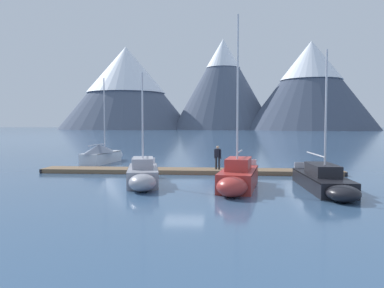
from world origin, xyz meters
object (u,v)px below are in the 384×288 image
(sailboat_mid_dock_port, at_px, (238,177))
(person_on_dock, at_px, (218,156))
(sailboat_mid_dock_starboard, at_px, (324,181))
(sailboat_nearest_berth, at_px, (103,154))
(sailboat_second_berth, at_px, (143,174))

(sailboat_mid_dock_port, height_order, person_on_dock, sailboat_mid_dock_port)
(sailboat_mid_dock_starboard, relative_size, person_on_dock, 4.49)
(sailboat_nearest_berth, height_order, sailboat_mid_dock_starboard, sailboat_nearest_berth)
(sailboat_second_berth, relative_size, sailboat_mid_dock_starboard, 0.86)
(sailboat_nearest_berth, relative_size, sailboat_mid_dock_starboard, 1.02)
(sailboat_nearest_berth, relative_size, sailboat_mid_dock_port, 0.83)
(sailboat_mid_dock_port, bearing_deg, sailboat_mid_dock_starboard, -0.40)
(sailboat_mid_dock_port, relative_size, person_on_dock, 5.52)
(sailboat_second_berth, xyz_separation_m, sailboat_mid_dock_starboard, (10.06, -1.12, -0.07))
(person_on_dock, bearing_deg, sailboat_mid_dock_port, -79.71)
(sailboat_second_berth, relative_size, sailboat_mid_dock_port, 0.70)
(sailboat_nearest_berth, xyz_separation_m, person_on_dock, (10.56, -6.59, 0.45))
(sailboat_nearest_berth, distance_m, sailboat_mid_dock_port, 17.58)
(sailboat_nearest_berth, distance_m, sailboat_second_berth, 13.54)
(sailboat_mid_dock_port, relative_size, sailboat_mid_dock_starboard, 1.23)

